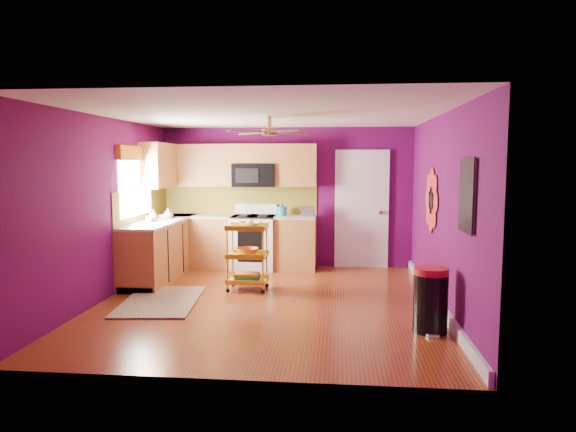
# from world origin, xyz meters

# --- Properties ---
(ground) EXTENTS (5.00, 5.00, 0.00)m
(ground) POSITION_xyz_m (0.00, 0.00, 0.00)
(ground) COLOR #66270F
(ground) RESTS_ON ground
(room_envelope) EXTENTS (4.54, 5.04, 2.52)m
(room_envelope) POSITION_xyz_m (0.03, 0.00, 1.63)
(room_envelope) COLOR #53094A
(room_envelope) RESTS_ON ground
(lower_cabinets) EXTENTS (2.81, 2.31, 0.94)m
(lower_cabinets) POSITION_xyz_m (-1.35, 1.82, 0.43)
(lower_cabinets) COLOR #945928
(lower_cabinets) RESTS_ON ground
(electric_range) EXTENTS (0.76, 0.66, 1.13)m
(electric_range) POSITION_xyz_m (-0.55, 2.17, 0.48)
(electric_range) COLOR white
(electric_range) RESTS_ON ground
(upper_cabinetry) EXTENTS (2.80, 2.30, 1.26)m
(upper_cabinetry) POSITION_xyz_m (-1.24, 2.17, 1.80)
(upper_cabinetry) COLOR #945928
(upper_cabinetry) RESTS_ON ground
(left_window) EXTENTS (0.08, 1.35, 1.08)m
(left_window) POSITION_xyz_m (-2.22, 1.05, 1.74)
(left_window) COLOR white
(left_window) RESTS_ON ground
(panel_door) EXTENTS (0.95, 0.11, 2.15)m
(panel_door) POSITION_xyz_m (1.35, 2.47, 1.02)
(panel_door) COLOR white
(panel_door) RESTS_ON ground
(right_wall_art) EXTENTS (0.04, 2.74, 1.04)m
(right_wall_art) POSITION_xyz_m (2.23, -0.34, 1.44)
(right_wall_art) COLOR black
(right_wall_art) RESTS_ON ground
(ceiling_fan) EXTENTS (1.01, 1.01, 0.26)m
(ceiling_fan) POSITION_xyz_m (0.00, 0.20, 2.29)
(ceiling_fan) COLOR #BF8C3F
(ceiling_fan) RESTS_ON ground
(shag_rug) EXTENTS (1.13, 1.67, 0.02)m
(shag_rug) POSITION_xyz_m (-1.44, -0.13, 0.01)
(shag_rug) COLOR #311C10
(shag_rug) RESTS_ON ground
(rolling_cart) EXTENTS (0.59, 0.43, 1.05)m
(rolling_cart) POSITION_xyz_m (-0.38, 0.63, 0.54)
(rolling_cart) COLOR gold
(rolling_cart) RESTS_ON ground
(trash_can) EXTENTS (0.48, 0.48, 0.72)m
(trash_can) POSITION_xyz_m (1.96, -1.03, 0.36)
(trash_can) COLOR black
(trash_can) RESTS_ON ground
(teal_kettle) EXTENTS (0.18, 0.18, 0.21)m
(teal_kettle) POSITION_xyz_m (-0.06, 2.26, 1.02)
(teal_kettle) COLOR teal
(teal_kettle) RESTS_ON lower_cabinets
(toaster) EXTENTS (0.22, 0.15, 0.18)m
(toaster) POSITION_xyz_m (0.40, 2.19, 1.03)
(toaster) COLOR beige
(toaster) RESTS_ON lower_cabinets
(soap_bottle_a) EXTENTS (0.09, 0.09, 0.19)m
(soap_bottle_a) POSITION_xyz_m (-2.00, 1.17, 1.04)
(soap_bottle_a) COLOR #EA3F72
(soap_bottle_a) RESTS_ON lower_cabinets
(soap_bottle_b) EXTENTS (0.14, 0.14, 0.17)m
(soap_bottle_b) POSITION_xyz_m (-1.91, 1.61, 1.03)
(soap_bottle_b) COLOR white
(soap_bottle_b) RESTS_ON lower_cabinets
(counter_dish) EXTENTS (0.24, 0.24, 0.06)m
(counter_dish) POSITION_xyz_m (-1.96, 1.65, 0.97)
(counter_dish) COLOR white
(counter_dish) RESTS_ON lower_cabinets
(counter_cup) EXTENTS (0.12, 0.12, 0.10)m
(counter_cup) POSITION_xyz_m (-2.03, 1.07, 0.99)
(counter_cup) COLOR white
(counter_cup) RESTS_ON lower_cabinets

